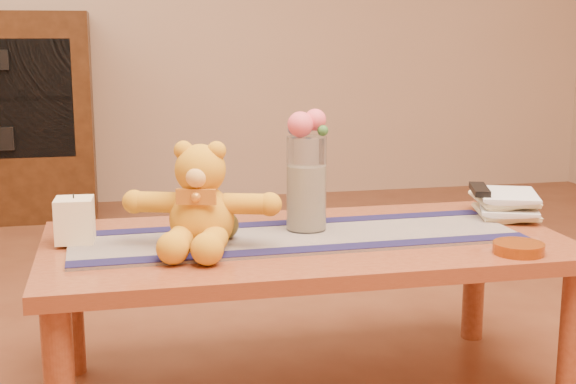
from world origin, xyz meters
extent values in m
cube|color=brown|center=(0.00, 0.00, 0.43)|extent=(1.40, 0.70, 0.04)
cylinder|color=brown|center=(0.64, -0.29, 0.21)|extent=(0.07, 0.07, 0.41)
cylinder|color=brown|center=(-0.64, 0.29, 0.21)|extent=(0.07, 0.07, 0.41)
cylinder|color=brown|center=(0.64, 0.29, 0.21)|extent=(0.07, 0.07, 0.41)
cube|color=#1E1946|center=(-0.03, 0.01, 0.45)|extent=(1.21, 0.37, 0.01)
cube|color=#151238|center=(-0.02, -0.14, 0.46)|extent=(1.20, 0.08, 0.00)
cube|color=#151238|center=(-0.03, 0.15, 0.46)|extent=(1.20, 0.08, 0.00)
cube|color=#FBE8B9|center=(-0.61, 0.07, 0.52)|extent=(0.10, 0.10, 0.12)
cylinder|color=black|center=(-0.61, 0.07, 0.58)|extent=(0.00, 0.00, 0.01)
cylinder|color=silver|center=(0.02, 0.06, 0.59)|extent=(0.11, 0.11, 0.26)
cylinder|color=beige|center=(0.02, 0.06, 0.55)|extent=(0.09, 0.09, 0.18)
sphere|color=#ED5363|center=(0.00, 0.05, 0.75)|extent=(0.07, 0.07, 0.07)
sphere|color=#ED5363|center=(0.04, 0.07, 0.76)|extent=(0.06, 0.06, 0.06)
sphere|color=#4C65A6|center=(0.03, 0.10, 0.75)|extent=(0.04, 0.04, 0.04)
sphere|color=#4C65A6|center=(-0.01, 0.08, 0.74)|extent=(0.04, 0.04, 0.04)
sphere|color=#33662D|center=(0.06, 0.04, 0.74)|extent=(0.03, 0.03, 0.03)
sphere|color=#463B17|center=(-0.22, 0.01, 0.50)|extent=(0.09, 0.09, 0.07)
imported|color=#F8F0C0|center=(0.57, 0.14, 0.46)|extent=(0.22, 0.26, 0.02)
imported|color=#F8F0C0|center=(0.57, 0.14, 0.48)|extent=(0.24, 0.27, 0.02)
imported|color=#F8F0C0|center=(0.56, 0.15, 0.50)|extent=(0.21, 0.25, 0.02)
imported|color=#F8F0C0|center=(0.57, 0.14, 0.52)|extent=(0.23, 0.27, 0.02)
cube|color=black|center=(0.57, 0.13, 0.54)|extent=(0.09, 0.17, 0.02)
cylinder|color=#BF5914|center=(0.49, -0.26, 0.46)|extent=(0.14, 0.14, 0.03)
camera|label=1|loc=(-0.50, -2.04, 1.00)|focal=50.00mm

